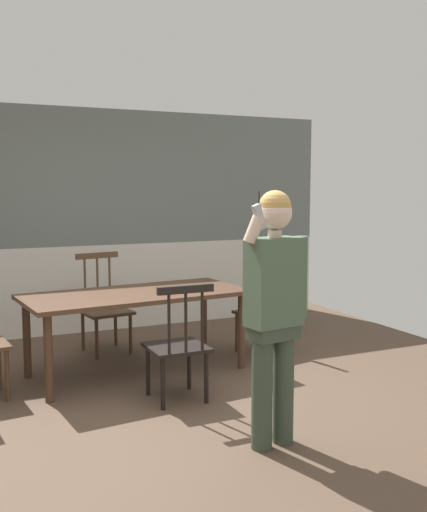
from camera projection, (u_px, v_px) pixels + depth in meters
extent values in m
plane|color=brown|center=(152.00, 414.00, 4.58)|extent=(7.24, 7.24, 0.00)
cube|color=slate|center=(70.00, 177.00, 6.98)|extent=(6.58, 0.12, 1.61)
cube|color=silver|center=(73.00, 289.00, 7.14)|extent=(6.58, 0.14, 1.04)
cube|color=silver|center=(72.00, 246.00, 7.05)|extent=(6.58, 0.05, 0.06)
cube|color=#4C3323|center=(136.00, 294.00, 5.53)|extent=(2.12, 1.13, 0.04)
cylinder|color=#4C3323|center=(48.00, 359.00, 4.80)|extent=(0.07, 0.07, 0.72)
cylinder|color=#4C3323|center=(241.00, 331.00, 5.72)|extent=(0.07, 0.07, 0.72)
cylinder|color=#4C3323|center=(27.00, 339.00, 5.43)|extent=(0.07, 0.07, 0.72)
cylinder|color=#4C3323|center=(204.00, 317.00, 6.35)|extent=(0.07, 0.07, 0.72)
cube|color=#513823|center=(258.00, 313.00, 6.25)|extent=(0.48, 0.48, 0.03)
cube|color=#513823|center=(272.00, 261.00, 6.30)|extent=(0.12, 0.40, 0.06)
cylinder|color=#513823|center=(280.00, 285.00, 6.23)|extent=(0.02, 0.02, 0.55)
cylinder|color=#513823|center=(272.00, 284.00, 6.33)|extent=(0.02, 0.02, 0.55)
cylinder|color=#513823|center=(264.00, 282.00, 6.42)|extent=(0.02, 0.02, 0.55)
cylinder|color=#513823|center=(257.00, 339.00, 6.05)|extent=(0.04, 0.04, 0.41)
cylinder|color=#513823|center=(237.00, 332.00, 6.31)|extent=(0.04, 0.04, 0.41)
cylinder|color=#513823|center=(280.00, 334.00, 6.24)|extent=(0.04, 0.04, 0.41)
cylinder|color=#513823|center=(260.00, 328.00, 6.50)|extent=(0.04, 0.04, 0.41)
cube|color=#513823|center=(106.00, 312.00, 6.27)|extent=(0.53, 0.53, 0.03)
cube|color=#513823|center=(97.00, 255.00, 6.38)|extent=(0.47, 0.11, 0.06)
cylinder|color=#513823|center=(110.00, 279.00, 6.48)|extent=(0.02, 0.02, 0.59)
cylinder|color=#513823|center=(97.00, 280.00, 6.41)|extent=(0.02, 0.02, 0.59)
cylinder|color=#513823|center=(85.00, 281.00, 6.33)|extent=(0.02, 0.02, 0.59)
cylinder|color=#513823|center=(130.00, 334.00, 6.24)|extent=(0.04, 0.04, 0.41)
cylinder|color=#513823|center=(97.00, 339.00, 6.03)|extent=(0.04, 0.04, 0.41)
cylinder|color=#513823|center=(116.00, 327.00, 6.55)|extent=(0.04, 0.04, 0.41)
cylinder|color=#513823|center=(83.00, 332.00, 6.34)|extent=(0.04, 0.04, 0.41)
cube|color=black|center=(176.00, 347.00, 4.86)|extent=(0.46, 0.46, 0.03)
cube|color=black|center=(186.00, 289.00, 4.62)|extent=(0.46, 0.04, 0.06)
cylinder|color=black|center=(169.00, 321.00, 4.59)|extent=(0.02, 0.02, 0.52)
cylinder|color=black|center=(186.00, 319.00, 4.64)|extent=(0.02, 0.02, 0.52)
cylinder|color=black|center=(202.00, 317.00, 4.70)|extent=(0.02, 0.02, 0.52)
cylinder|color=black|center=(148.00, 371.00, 4.98)|extent=(0.04, 0.04, 0.42)
cylinder|color=black|center=(189.00, 365.00, 5.13)|extent=(0.04, 0.04, 0.42)
cylinder|color=black|center=(163.00, 384.00, 4.65)|extent=(0.04, 0.04, 0.42)
cylinder|color=black|center=(206.00, 378.00, 4.80)|extent=(0.04, 0.04, 0.42)
cylinder|color=#513823|center=(7.00, 375.00, 4.84)|extent=(0.04, 0.04, 0.43)
cylinder|color=#3A493A|center=(283.00, 384.00, 4.03)|extent=(0.14, 0.14, 0.82)
cylinder|color=#3A493A|center=(262.00, 388.00, 3.94)|extent=(0.14, 0.14, 0.82)
cube|color=#3A493A|center=(274.00, 330.00, 3.94)|extent=(0.35, 0.23, 0.12)
cube|color=#4C664C|center=(274.00, 282.00, 3.91)|extent=(0.39, 0.25, 0.58)
cylinder|color=#4C664C|center=(301.00, 277.00, 4.03)|extent=(0.09, 0.09, 0.55)
cylinder|color=beige|center=(254.00, 230.00, 3.76)|extent=(0.16, 0.13, 0.19)
cylinder|color=beige|center=(275.00, 234.00, 3.87)|extent=(0.09, 0.09, 0.05)
sphere|color=beige|center=(275.00, 213.00, 3.86)|extent=(0.22, 0.22, 0.22)
sphere|color=tan|center=(275.00, 207.00, 3.85)|extent=(0.21, 0.21, 0.21)
cube|color=#B7B7BC|center=(259.00, 217.00, 3.75)|extent=(0.10, 0.05, 0.17)
cylinder|color=black|center=(259.00, 198.00, 3.74)|extent=(0.01, 0.01, 0.08)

